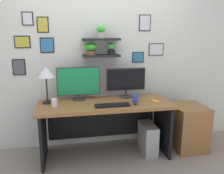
# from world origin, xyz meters

# --- Properties ---
(ground_plane) EXTENTS (8.00, 8.00, 0.00)m
(ground_plane) POSITION_xyz_m (0.00, 0.00, 0.00)
(ground_plane) COLOR gray
(back_wall_assembly) EXTENTS (4.40, 0.24, 2.70)m
(back_wall_assembly) POSITION_xyz_m (-0.00, 0.44, 1.36)
(back_wall_assembly) COLOR silver
(back_wall_assembly) RESTS_ON ground
(desk) EXTENTS (1.75, 0.68, 0.75)m
(desk) POSITION_xyz_m (0.00, 0.06, 0.54)
(desk) COLOR brown
(desk) RESTS_ON ground
(monitor_left) EXTENTS (0.58, 0.18, 0.45)m
(monitor_left) POSITION_xyz_m (-0.33, 0.22, 0.98)
(monitor_left) COLOR #2D2D33
(monitor_left) RESTS_ON desk
(monitor_right) EXTENTS (0.56, 0.18, 0.42)m
(monitor_right) POSITION_xyz_m (0.33, 0.22, 0.98)
(monitor_right) COLOR #2D2D33
(monitor_right) RESTS_ON desk
(keyboard) EXTENTS (0.44, 0.14, 0.02)m
(keyboard) POSITION_xyz_m (0.07, -0.16, 0.76)
(keyboard) COLOR black
(keyboard) RESTS_ON desk
(computer_mouse) EXTENTS (0.06, 0.09, 0.03)m
(computer_mouse) POSITION_xyz_m (0.37, -0.15, 0.77)
(computer_mouse) COLOR black
(computer_mouse) RESTS_ON desk
(desk_lamp) EXTENTS (0.21, 0.21, 0.48)m
(desk_lamp) POSITION_xyz_m (-0.74, 0.12, 1.14)
(desk_lamp) COLOR black
(desk_lamp) RESTS_ON desk
(cell_phone) EXTENTS (0.11, 0.16, 0.01)m
(cell_phone) POSITION_xyz_m (0.66, -0.07, 0.76)
(cell_phone) COLOR orange
(cell_phone) RESTS_ON desk
(coffee_mug) EXTENTS (0.08, 0.08, 0.09)m
(coffee_mug) POSITION_xyz_m (0.40, -0.03, 0.80)
(coffee_mug) COLOR blue
(coffee_mug) RESTS_ON desk
(pen_cup) EXTENTS (0.07, 0.07, 0.10)m
(pen_cup) POSITION_xyz_m (-0.65, -0.05, 0.80)
(pen_cup) COLOR white
(pen_cup) RESTS_ON desk
(drawer_cabinet) EXTENTS (0.44, 0.50, 0.64)m
(drawer_cabinet) POSITION_xyz_m (1.21, -0.02, 0.32)
(drawer_cabinet) COLOR brown
(drawer_cabinet) RESTS_ON ground
(computer_tower_right) EXTENTS (0.18, 0.40, 0.42)m
(computer_tower_right) POSITION_xyz_m (0.59, -0.04, 0.21)
(computer_tower_right) COLOR #99999E
(computer_tower_right) RESTS_ON ground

